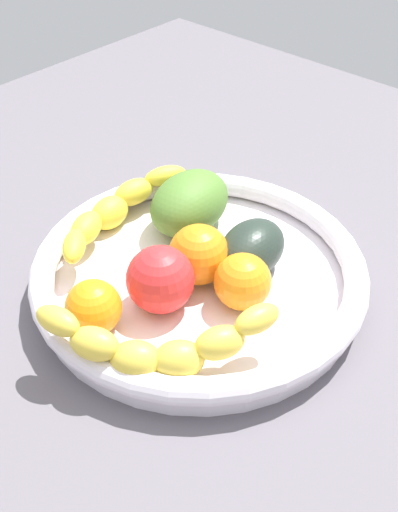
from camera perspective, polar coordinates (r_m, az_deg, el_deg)
kitchen_counter at (r=72.25cm, az=0.00°, el=-3.83°), size 120.00×120.00×3.00cm
fruit_bowl at (r=69.76cm, az=0.00°, el=-1.58°), size 35.64×35.64×4.36cm
banana_draped_left at (r=75.91cm, az=-7.52°, el=3.94°), size 8.65×21.81×4.80cm
banana_draped_right at (r=58.44cm, az=-3.65°, el=-7.79°), size 17.32×16.26×5.39cm
orange_front at (r=65.36cm, az=3.83°, el=-2.24°), size 5.84×5.84×5.84cm
orange_mid_left at (r=63.49cm, az=-9.19°, el=-4.45°), size 5.54×5.54×5.54cm
orange_mid_right at (r=67.92cm, az=-0.48°, el=0.08°), size 6.45×6.45×6.45cm
tomato_red at (r=64.54cm, az=-3.14°, el=-2.21°), size 6.90×6.90×6.90cm
avocado_dark at (r=69.67cm, az=4.64°, el=0.67°), size 7.13×9.19×5.64cm
mango_green at (r=75.44cm, az=-0.82°, el=4.66°), size 9.62×12.17×6.63cm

